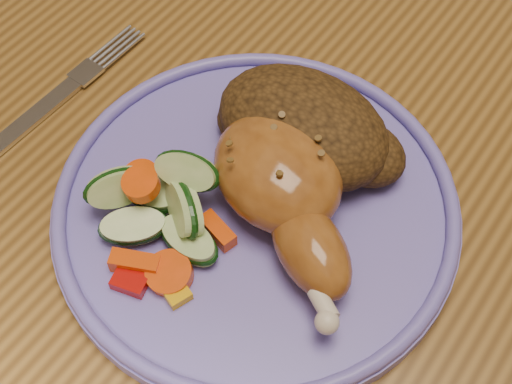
% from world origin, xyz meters
% --- Properties ---
extents(dining_table, '(0.90, 1.40, 0.75)m').
position_xyz_m(dining_table, '(0.00, 0.00, 0.67)').
color(dining_table, brown).
rests_on(dining_table, ground).
extents(plate, '(0.27, 0.27, 0.01)m').
position_xyz_m(plate, '(-0.10, -0.08, 0.76)').
color(plate, '#6A5EC0').
rests_on(plate, dining_table).
extents(plate_rim, '(0.27, 0.27, 0.01)m').
position_xyz_m(plate_rim, '(-0.10, -0.08, 0.77)').
color(plate_rim, '#6A5EC0').
rests_on(plate_rim, plate).
extents(chicken_leg, '(0.15, 0.13, 0.05)m').
position_xyz_m(chicken_leg, '(-0.08, -0.07, 0.79)').
color(chicken_leg, '#995820').
rests_on(chicken_leg, plate).
extents(rice_pilaf, '(0.14, 0.09, 0.05)m').
position_xyz_m(rice_pilaf, '(-0.10, -0.02, 0.78)').
color(rice_pilaf, '#452C11').
rests_on(rice_pilaf, plate).
extents(vegetable_pile, '(0.11, 0.11, 0.05)m').
position_xyz_m(vegetable_pile, '(-0.14, -0.13, 0.78)').
color(vegetable_pile, '#A50A05').
rests_on(vegetable_pile, plate).
extents(fork, '(0.02, 0.17, 0.00)m').
position_xyz_m(fork, '(-0.28, -0.10, 0.75)').
color(fork, silver).
rests_on(fork, dining_table).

